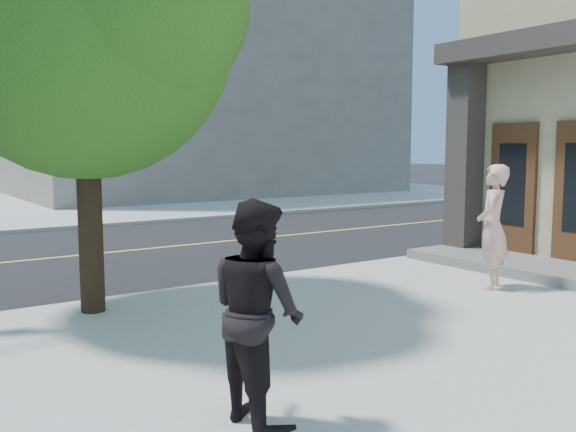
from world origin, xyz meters
TOP-DOWN VIEW (x-y plane):
  - sidewalk_ne at (13.50, 21.50)m, footprint 29.00×25.00m
  - filler_ne at (14.00, 22.00)m, footprint 18.00×16.00m
  - man_on_phone at (7.57, -2.86)m, footprint 0.85×0.76m
  - pedestrian at (2.00, -4.84)m, footprint 0.69×0.88m

SIDE VIEW (x-z plane):
  - sidewalk_ne at x=13.50m, z-range 0.00..0.12m
  - pedestrian at x=2.00m, z-range 0.12..1.93m
  - man_on_phone at x=7.57m, z-range 0.12..2.08m
  - filler_ne at x=14.00m, z-range 0.12..14.12m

